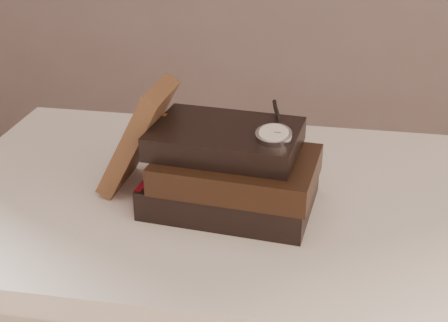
# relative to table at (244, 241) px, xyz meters

# --- Properties ---
(table) EXTENTS (1.00, 0.60, 0.75)m
(table) POSITION_rel_table_xyz_m (0.00, 0.00, 0.00)
(table) COLOR white
(table) RESTS_ON ground
(book_stack) EXTENTS (0.27, 0.20, 0.13)m
(book_stack) POSITION_rel_table_xyz_m (-0.02, -0.04, 0.15)
(book_stack) COLOR black
(book_stack) RESTS_ON table
(journal) EXTENTS (0.12, 0.12, 0.18)m
(journal) POSITION_rel_table_xyz_m (-0.17, -0.00, 0.18)
(journal) COLOR #442A1A
(journal) RESTS_ON table
(pocket_watch) EXTENTS (0.06, 0.16, 0.02)m
(pocket_watch) POSITION_rel_table_xyz_m (0.05, -0.06, 0.23)
(pocket_watch) COLOR silver
(pocket_watch) RESTS_ON book_stack
(eyeglasses) EXTENTS (0.12, 0.13, 0.05)m
(eyeglasses) POSITION_rel_table_xyz_m (-0.10, 0.05, 0.16)
(eyeglasses) COLOR silver
(eyeglasses) RESTS_ON book_stack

